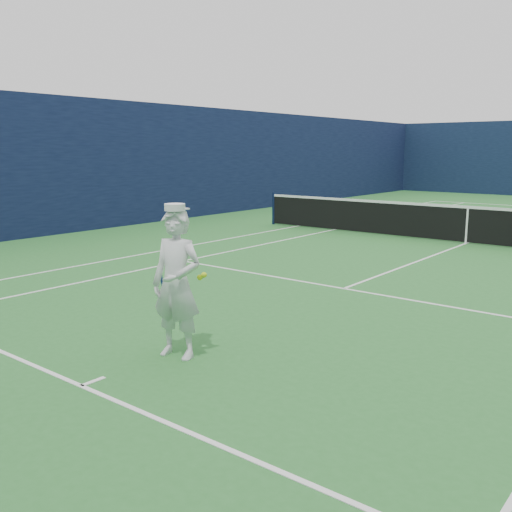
# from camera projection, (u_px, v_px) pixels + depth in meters

# --- Properties ---
(ground) EXTENTS (80.00, 80.00, 0.00)m
(ground) POSITION_uv_depth(u_px,v_px,m) (466.00, 244.00, 15.13)
(ground) COLOR #2A6F2D
(ground) RESTS_ON ground
(court_markings) EXTENTS (11.03, 23.83, 0.01)m
(court_markings) POSITION_uv_depth(u_px,v_px,m) (466.00, 244.00, 15.13)
(court_markings) COLOR white
(court_markings) RESTS_ON ground
(windscreen_fence) EXTENTS (20.12, 36.12, 4.00)m
(windscreen_fence) POSITION_uv_depth(u_px,v_px,m) (471.00, 168.00, 14.76)
(windscreen_fence) COLOR #0E1935
(windscreen_fence) RESTS_ON ground
(tennis_net) EXTENTS (12.88, 0.09, 1.07)m
(tennis_net) POSITION_uv_depth(u_px,v_px,m) (467.00, 223.00, 15.03)
(tennis_net) COLOR #141E4C
(tennis_net) RESTS_ON ground
(tennis_player) EXTENTS (0.83, 0.55, 1.85)m
(tennis_player) POSITION_uv_depth(u_px,v_px,m) (177.00, 284.00, 6.73)
(tennis_player) COLOR white
(tennis_player) RESTS_ON ground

